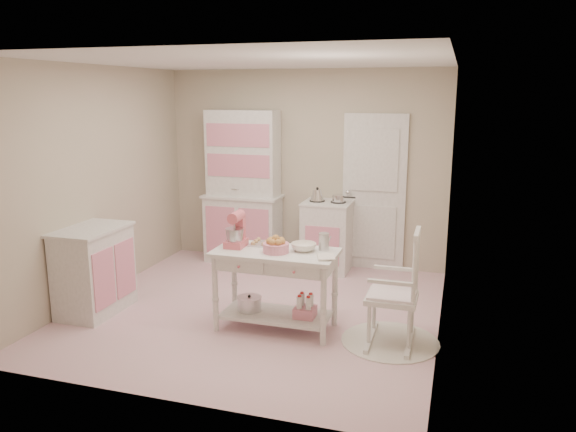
% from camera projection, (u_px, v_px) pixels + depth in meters
% --- Properties ---
extents(room_shell, '(3.84, 3.84, 2.62)m').
position_uv_depth(room_shell, '(255.00, 158.00, 5.69)').
color(room_shell, pink).
rests_on(room_shell, ground).
extents(door, '(0.82, 0.05, 2.04)m').
position_uv_depth(door, '(374.00, 193.00, 7.30)').
color(door, white).
rests_on(door, ground).
extents(hutch, '(1.06, 0.50, 2.08)m').
position_uv_depth(hutch, '(242.00, 187.00, 7.61)').
color(hutch, white).
rests_on(hutch, ground).
extents(stove, '(0.62, 0.57, 0.92)m').
position_uv_depth(stove, '(327.00, 236.00, 7.34)').
color(stove, white).
rests_on(stove, ground).
extents(base_cabinet, '(0.54, 0.84, 0.92)m').
position_uv_depth(base_cabinet, '(94.00, 270.00, 5.93)').
color(base_cabinet, white).
rests_on(base_cabinet, ground).
extents(lace_rug, '(0.92, 0.92, 0.01)m').
position_uv_depth(lace_rug, '(390.00, 341.00, 5.28)').
color(lace_rug, white).
rests_on(lace_rug, ground).
extents(rocking_chair, '(0.49, 0.73, 1.10)m').
position_uv_depth(rocking_chair, '(392.00, 287.00, 5.16)').
color(rocking_chair, white).
rests_on(rocking_chair, ground).
extents(work_table, '(1.20, 0.60, 0.80)m').
position_uv_depth(work_table, '(276.00, 290.00, 5.51)').
color(work_table, white).
rests_on(work_table, ground).
extents(stand_mixer, '(0.21, 0.28, 0.34)m').
position_uv_depth(stand_mixer, '(236.00, 230.00, 5.53)').
color(stand_mixer, '#DB5C6B').
rests_on(stand_mixer, work_table).
extents(cookie_tray, '(0.34, 0.24, 0.02)m').
position_uv_depth(cookie_tray, '(267.00, 244.00, 5.63)').
color(cookie_tray, silver).
rests_on(cookie_tray, work_table).
extents(bread_basket, '(0.25, 0.25, 0.09)m').
position_uv_depth(bread_basket, '(276.00, 248.00, 5.36)').
color(bread_basket, pink).
rests_on(bread_basket, work_table).
extents(mixing_bowl, '(0.24, 0.24, 0.08)m').
position_uv_depth(mixing_bowl, '(304.00, 247.00, 5.42)').
color(mixing_bowl, white).
rests_on(mixing_bowl, work_table).
extents(metal_pitcher, '(0.10, 0.10, 0.17)m').
position_uv_depth(metal_pitcher, '(324.00, 242.00, 5.43)').
color(metal_pitcher, silver).
rests_on(metal_pitcher, work_table).
extents(recipe_book, '(0.21, 0.25, 0.02)m').
position_uv_depth(recipe_book, '(318.00, 257.00, 5.18)').
color(recipe_book, white).
rests_on(recipe_book, work_table).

